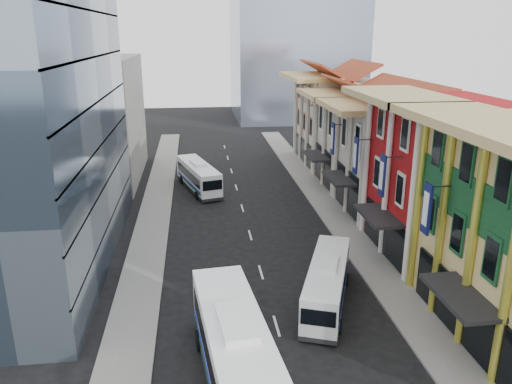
{
  "coord_description": "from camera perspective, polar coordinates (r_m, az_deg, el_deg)",
  "views": [
    {
      "loc": [
        -4.37,
        -17.39,
        16.58
      ],
      "look_at": [
        0.33,
        20.57,
        4.33
      ],
      "focal_mm": 35.0,
      "sensor_mm": 36.0,
      "label": 1
    }
  ],
  "objects": [
    {
      "name": "sidewalk_right",
      "position": [
        44.6,
        10.28,
        -4.27
      ],
      "size": [
        3.0,
        90.0,
        0.15
      ],
      "primitive_type": "cube",
      "color": "slate",
      "rests_on": "ground"
    },
    {
      "name": "sidewalk_left",
      "position": [
        42.9,
        -12.08,
        -5.29
      ],
      "size": [
        3.0,
        90.0,
        0.15
      ],
      "primitive_type": "cube",
      "color": "slate",
      "rests_on": "ground"
    },
    {
      "name": "shophouse_red",
      "position": [
        40.39,
        20.29,
        1.44
      ],
      "size": [
        8.0,
        10.0,
        12.0
      ],
      "primitive_type": "cube",
      "color": "#A21213",
      "rests_on": "ground"
    },
    {
      "name": "shophouse_cream_near",
      "position": [
        48.96,
        15.23,
        3.44
      ],
      "size": [
        8.0,
        9.0,
        10.0
      ],
      "primitive_type": "cube",
      "color": "beige",
      "rests_on": "ground"
    },
    {
      "name": "shophouse_cream_mid",
      "position": [
        57.17,
        11.9,
        5.69
      ],
      "size": [
        8.0,
        9.0,
        10.0
      ],
      "primitive_type": "cube",
      "color": "beige",
      "rests_on": "ground"
    },
    {
      "name": "shophouse_cream_far",
      "position": [
        66.92,
        9.07,
        8.01
      ],
      "size": [
        8.0,
        12.0,
        11.0
      ],
      "primitive_type": "cube",
      "color": "beige",
      "rests_on": "ground"
    },
    {
      "name": "office_tower",
      "position": [
        38.55,
        -26.99,
        13.55
      ],
      "size": [
        12.0,
        26.0,
        30.0
      ],
      "primitive_type": "cube",
      "color": "#3D4E61",
      "rests_on": "ground"
    },
    {
      "name": "office_block_far",
      "position": [
        61.27,
        -18.08,
        7.89
      ],
      "size": [
        10.0,
        18.0,
        14.0
      ],
      "primitive_type": "cube",
      "color": "gray",
      "rests_on": "ground"
    },
    {
      "name": "bus_left_near",
      "position": [
        24.89,
        -2.21,
        -18.13
      ],
      "size": [
        4.17,
        12.69,
        4.0
      ],
      "primitive_type": null,
      "rotation": [
        0.0,
        0.0,
        0.1
      ],
      "color": "white",
      "rests_on": "ground"
    },
    {
      "name": "bus_left_far",
      "position": [
        55.09,
        -6.6,
        1.87
      ],
      "size": [
        5.0,
        10.34,
        3.23
      ],
      "primitive_type": null,
      "rotation": [
        0.0,
        0.0,
        0.27
      ],
      "color": "white",
      "rests_on": "ground"
    },
    {
      "name": "bus_right",
      "position": [
        32.36,
        8.12,
        -10.16
      ],
      "size": [
        5.45,
        9.7,
        3.06
      ],
      "primitive_type": null,
      "rotation": [
        0.0,
        0.0,
        -0.36
      ],
      "color": "silver",
      "rests_on": "ground"
    }
  ]
}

